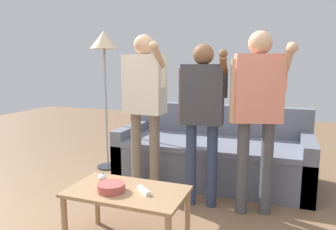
% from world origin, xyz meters
% --- Properties ---
extents(couch, '(2.17, 0.96, 0.84)m').
position_xyz_m(couch, '(0.19, 1.55, 0.29)').
color(couch, slate).
rests_on(couch, ground).
extents(coffee_table, '(0.87, 0.49, 0.44)m').
position_xyz_m(coffee_table, '(-0.11, -0.08, 0.38)').
color(coffee_table, '#997551').
rests_on(coffee_table, ground).
extents(snack_bowl, '(0.20, 0.20, 0.06)m').
position_xyz_m(snack_bowl, '(-0.20, -0.14, 0.47)').
color(snack_bowl, '#B24C47').
rests_on(snack_bowl, coffee_table).
extents(game_remote_nunchuk, '(0.06, 0.09, 0.05)m').
position_xyz_m(game_remote_nunchuk, '(-0.38, 0.04, 0.47)').
color(game_remote_nunchuk, white).
rests_on(game_remote_nunchuk, coffee_table).
extents(floor_lamp, '(0.35, 0.35, 1.75)m').
position_xyz_m(floor_lamp, '(-1.19, 1.46, 1.52)').
color(floor_lamp, '#2D2D33').
rests_on(floor_lamp, ground).
extents(player_left, '(0.48, 0.37, 1.63)m').
position_xyz_m(player_left, '(-0.38, 0.86, 1.03)').
color(player_left, '#756656').
rests_on(player_left, ground).
extents(player_center, '(0.47, 0.30, 1.53)m').
position_xyz_m(player_center, '(0.23, 0.79, 0.96)').
color(player_center, '#2D3856').
rests_on(player_center, ground).
extents(player_right, '(0.53, 0.35, 1.63)m').
position_xyz_m(player_right, '(0.72, 0.80, 1.02)').
color(player_right, '#47474C').
rests_on(player_right, ground).
extents(game_remote_wand_near, '(0.14, 0.12, 0.03)m').
position_xyz_m(game_remote_wand_near, '(0.03, -0.08, 0.46)').
color(game_remote_wand_near, white).
rests_on(game_remote_wand_near, coffee_table).
extents(game_remote_wand_far, '(0.10, 0.16, 0.03)m').
position_xyz_m(game_remote_wand_far, '(-0.19, -0.13, 0.46)').
color(game_remote_wand_far, white).
rests_on(game_remote_wand_far, coffee_table).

